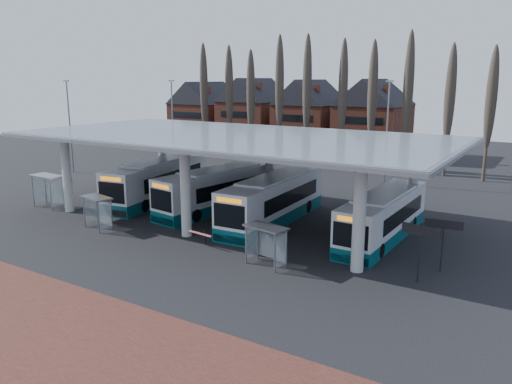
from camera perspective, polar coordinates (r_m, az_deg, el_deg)
The scene contains 17 objects.
ground at distance 32.25m, azimuth -10.74°, elevation -6.08°, with size 140.00×140.00×0.00m, color black.
station_canopy at distance 37.10m, azimuth -2.73°, elevation 5.62°, with size 32.00×16.00×6.34m.
poplar_row at distance 59.14m, azimuth 11.35°, elevation 11.07°, with size 45.10×1.10×14.50m.
townhouse_row at distance 75.88m, azimuth 2.94°, elevation 9.49°, with size 36.80×10.30×12.25m.
lamp_post_a at distance 59.16m, azimuth -9.50°, elevation 7.81°, with size 0.80×0.16×10.17m.
lamp_post_b at distance 50.80m, azimuth 14.74°, elevation 6.77°, with size 0.80×0.16×10.17m.
lamp_post_d at distance 59.51m, azimuth -20.51°, elevation 7.21°, with size 0.80×0.16×10.17m.
bus_0 at distance 44.16m, azimuth -11.03°, elevation 1.26°, with size 4.71×12.92×3.51m.
bus_1 at distance 40.24m, azimuth -4.01°, elevation 0.26°, with size 4.31×12.44×3.39m.
bus_2 at distance 36.67m, azimuth 2.08°, elevation -0.93°, with size 3.21×12.40×3.41m.
bus_3 at distance 33.73m, azimuth 14.38°, elevation -2.79°, with size 2.59×11.32×3.13m.
shelter_0 at distance 44.16m, azimuth -22.59°, elevation 0.88°, with size 2.93×1.56×2.67m.
shelter_1 at distance 36.65m, azimuth -17.53°, elevation -1.45°, with size 2.68×1.77×2.29m.
shelter_2 at distance 28.07m, azimuth 1.31°, elevation -5.11°, with size 2.67×1.67×2.31m.
info_sign_0 at distance 26.73m, azimuth 18.31°, elevation -4.70°, with size 2.03×0.56×3.06m.
info_sign_1 at distance 28.72m, azimuth 20.66°, elevation -3.90°, with size 1.97×0.42×2.94m.
barrier at distance 31.68m, azimuth -6.30°, elevation -4.84°, with size 1.93×0.64×0.97m.
Camera 1 is at (20.88, -22.32, 10.32)m, focal length 35.00 mm.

